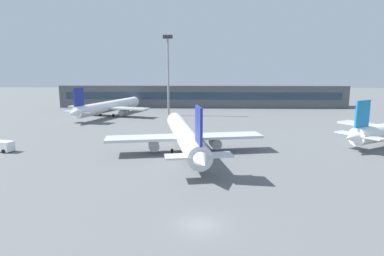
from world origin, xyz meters
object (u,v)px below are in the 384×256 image
at_px(airplane_far, 110,106).
at_px(airplane_near, 184,134).
at_px(service_van_white, 1,146).
at_px(floodlight_tower_west, 168,70).

bearing_deg(airplane_far, airplane_near, -59.66).
distance_m(airplane_near, service_van_white, 35.93).
height_order(airplane_far, service_van_white, airplane_far).
distance_m(airplane_far, floodlight_tower_west, 23.36).
bearing_deg(airplane_far, floodlight_tower_west, 5.33).
relative_size(airplane_near, service_van_white, 7.76).
xyz_separation_m(airplane_far, floodlight_tower_west, (19.78, 1.84, 12.28)).
distance_m(airplane_near, floodlight_tower_west, 51.69).
height_order(airplane_far, floodlight_tower_west, floodlight_tower_west).
xyz_separation_m(service_van_white, floodlight_tower_west, (27.67, 51.45, 14.34)).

